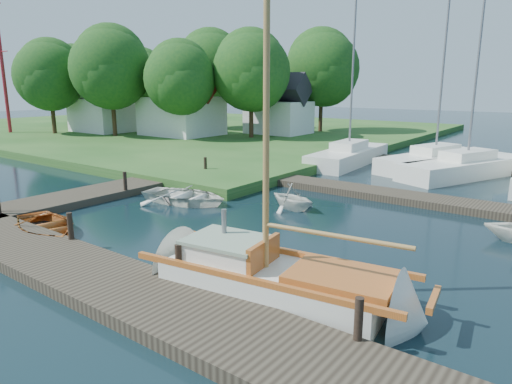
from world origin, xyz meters
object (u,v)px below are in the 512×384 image
Objects in this scene: mooring_post_2 at (179,261)px; marina_boat_0 at (349,155)px; tree_0 at (50,75)px; tree_2 at (180,78)px; tree_5 at (141,78)px; mooring_post_5 at (205,165)px; house_c at (279,110)px; dinghy at (45,223)px; mooring_post_3 at (359,319)px; sailboat at (280,284)px; tree_3 at (252,71)px; tender_b at (292,195)px; house_a at (181,106)px; tender_a at (185,194)px; marina_boat_2 at (467,166)px; marina_boat_1 at (435,159)px; tree_1 at (111,68)px; tree_7 at (322,68)px; radio_mast at (0,46)px; house_b at (105,106)px; mooring_post_4 at (125,181)px; tree_6 at (74,76)px; mooring_post_1 at (70,226)px; tree_4 at (211,67)px.

mooring_post_2 is 0.07× the size of marina_boat_0.
tree_2 is (12.00, 4.00, -0.28)m from tree_0.
marina_boat_0 is 28.15m from tree_5.
tree_0 reaches higher than mooring_post_2.
mooring_post_5 is 0.15× the size of house_c.
mooring_post_3 is at bearing -77.96° from dinghy.
sailboat is 28.74m from tree_3.
marina_boat_0 is at bearing 26.88° from tender_b.
house_a is 0.76× the size of tree_0.
mooring_post_5 is 0.38× the size of tender_b.
marina_boat_2 is (7.86, 12.75, 0.18)m from tender_a.
tree_2 is (-19.66, -0.73, 4.69)m from marina_boat_1.
tender_a is 23.44m from tree_1.
tree_7 is at bearing 67.18° from marina_boat_1.
tree_1 is 0.61× the size of radio_mast.
mooring_post_3 is 0.24× the size of dinghy.
sailboat is at bearing -39.77° from tree_2.
mooring_post_3 is 0.10× the size of tree_5.
house_a reaches higher than mooring_post_5.
house_b is at bearing -143.02° from tree_7.
mooring_post_4 is 0.05× the size of radio_mast.
marina_boat_1 is 26.39m from tree_1.
radio_mast is (-37.65, 11.97, 7.68)m from sailboat.
tender_a is at bearing -25.63° from tree_6.
radio_mast is at bearing 157.25° from mooring_post_1.
mooring_post_5 is 27.89m from tree_5.
mooring_post_3 is at bearing -53.47° from house_c.
tree_4 reaches higher than house_b.
tree_0 reaches higher than house_a.
mooring_post_3 is 0.09× the size of tree_3.
marina_boat_2 is at bearing 83.46° from mooring_post_2.
marina_boat_1 is (0.16, 19.78, -0.13)m from mooring_post_2.
dinghy is 0.43× the size of tree_2.
tree_4 is 1.14× the size of tree_6.
marina_boat_0 is 1.46× the size of tree_0.
house_b is at bearing 45.00° from radio_mast.
tree_0 is at bearing -161.57° from tree_2.
tree_6 is at bearing 153.38° from mooring_post_3.
mooring_post_2 is 0.38× the size of tender_b.
radio_mast reaches higher than house_a.
house_b is 9.98m from radio_mast.
house_a reaches higher than mooring_post_3.
tree_7 is 0.63× the size of radio_mast.
marina_boat_0 is 1.38× the size of tree_3.
mooring_post_5 is at bearing -6.34° from radio_mast.
tree_4 is at bearing 135.99° from mooring_post_3.
tender_b reaches higher than tender_a.
tender_b is at bearing -20.58° from tree_6.
mooring_post_3 is 0.15× the size of house_c.
marina_boat_2 is (-0.02, 17.53, 0.22)m from sailboat.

